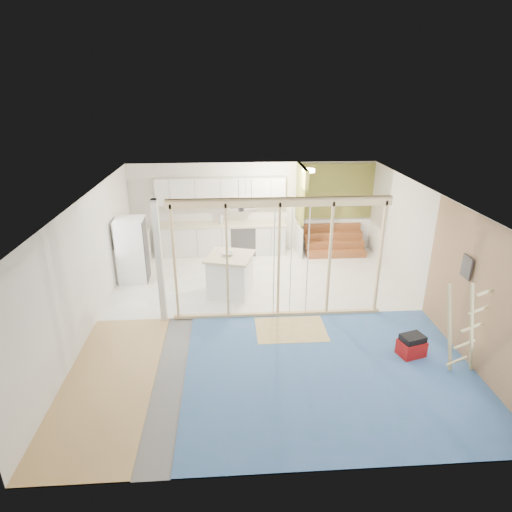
{
  "coord_description": "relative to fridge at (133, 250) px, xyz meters",
  "views": [
    {
      "loc": [
        -0.69,
        -7.98,
        4.59
      ],
      "look_at": [
        -0.12,
        0.6,
        1.15
      ],
      "focal_mm": 30.0,
      "sensor_mm": 36.0,
      "label": 1
    }
  ],
  "objects": [
    {
      "name": "stud_frame",
      "position": [
        2.84,
        -2.03,
        0.78
      ],
      "size": [
        4.66,
        0.14,
        2.6
      ],
      "color": "#D6B683",
      "rests_on": "room"
    },
    {
      "name": "electrical_panel",
      "position": [
        6.51,
        -3.43,
        0.84
      ],
      "size": [
        0.04,
        0.3,
        0.4
      ],
      "primitive_type": "cube",
      "color": "#38373C",
      "rests_on": "room"
    },
    {
      "name": "room",
      "position": [
        3.08,
        -2.03,
        0.49
      ],
      "size": [
        7.01,
        8.01,
        2.61
      ],
      "color": "slate",
      "rests_on": "ground"
    },
    {
      "name": "base_cabinets",
      "position": [
        1.47,
        1.33,
        -0.34
      ],
      "size": [
        4.45,
        2.24,
        0.93
      ],
      "color": "silver",
      "rests_on": "room"
    },
    {
      "name": "fridge",
      "position": [
        0.0,
        0.0,
        0.0
      ],
      "size": [
        0.73,
        0.71,
        1.62
      ],
      "rotation": [
        0.0,
        0.0,
        0.05
      ],
      "color": "white",
      "rests_on": "room"
    },
    {
      "name": "soap_bottle_b",
      "position": [
        3.78,
        1.69,
        0.22
      ],
      "size": [
        0.1,
        0.11,
        0.2
      ],
      "primitive_type": "imported",
      "rotation": [
        0.0,
        0.0,
        0.15
      ],
      "color": "silver",
      "rests_on": "base_cabinets"
    },
    {
      "name": "ladder",
      "position": [
        6.2,
        -4.17,
        0.06
      ],
      "size": [
        0.91,
        0.13,
        1.7
      ],
      "rotation": [
        0.0,
        0.0,
        0.23
      ],
      "color": "tan",
      "rests_on": "room"
    },
    {
      "name": "floor_overlays",
      "position": [
        3.15,
        -1.97,
        -0.8
      ],
      "size": [
        7.0,
        8.0,
        0.03
      ],
      "color": "white",
      "rests_on": "room"
    },
    {
      "name": "upper_cabinets",
      "position": [
        2.24,
        1.78,
        1.01
      ],
      "size": [
        3.6,
        0.41,
        0.85
      ],
      "color": "silver",
      "rests_on": "room"
    },
    {
      "name": "ceiling_light",
      "position": [
        4.48,
        0.97,
        1.73
      ],
      "size": [
        0.32,
        0.32,
        0.08
      ],
      "primitive_type": "cylinder",
      "color": "#FFEABF",
      "rests_on": "room"
    },
    {
      "name": "toolbox",
      "position": [
        5.64,
        -3.64,
        -0.61
      ],
      "size": [
        0.53,
        0.45,
        0.43
      ],
      "rotation": [
        0.0,
        0.0,
        0.29
      ],
      "color": "#A2100F",
      "rests_on": "room"
    },
    {
      "name": "island",
      "position": [
        2.39,
        -0.93,
        -0.32
      ],
      "size": [
        1.24,
        1.24,
        0.98
      ],
      "rotation": [
        0.0,
        0.0,
        -0.28
      ],
      "color": "white",
      "rests_on": "room"
    },
    {
      "name": "sheathing_panel",
      "position": [
        6.56,
        -4.03,
        0.49
      ],
      "size": [
        0.02,
        4.0,
        2.6
      ],
      "primitive_type": "cube",
      "color": "tan",
      "rests_on": "room"
    },
    {
      "name": "bowl",
      "position": [
        2.35,
        -0.91,
        0.2
      ],
      "size": [
        0.29,
        0.29,
        0.06
      ],
      "primitive_type": "imported",
      "rotation": [
        0.0,
        0.0,
        0.12
      ],
      "color": "silver",
      "rests_on": "island"
    },
    {
      "name": "green_partition",
      "position": [
        5.13,
        1.63,
        0.13
      ],
      "size": [
        2.25,
        1.51,
        2.6
      ],
      "color": "olive",
      "rests_on": "room"
    },
    {
      "name": "pot_rack",
      "position": [
        2.78,
        -0.14,
        1.18
      ],
      "size": [
        0.52,
        0.52,
        0.72
      ],
      "color": "black",
      "rests_on": "room"
    },
    {
      "name": "soap_bottle_a",
      "position": [
        2.17,
        1.66,
        0.27
      ],
      "size": [
        0.14,
        0.14,
        0.31
      ],
      "primitive_type": "imported",
      "rotation": [
        0.0,
        0.0,
        0.15
      ],
      "color": "#ACB3C0",
      "rests_on": "base_cabinets"
    }
  ]
}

